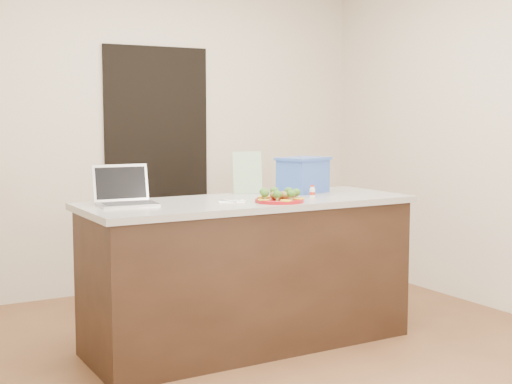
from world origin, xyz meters
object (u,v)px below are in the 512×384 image
yogurt_bottle (312,192)px  napkin (231,202)px  laptop (124,194)px  island (249,272)px  blue_box (303,175)px  chair (178,250)px  plate (279,200)px

yogurt_bottle → napkin: bearing=177.9°
yogurt_bottle → laptop: (-1.17, 0.22, 0.03)m
island → blue_box: bearing=17.6°
blue_box → chair: size_ratio=0.47×
yogurt_bottle → blue_box: size_ratio=0.20×
laptop → yogurt_bottle: bearing=-5.6°
laptop → chair: bearing=53.2°
laptop → blue_box: bearing=6.8°
island → chair: (-0.11, 0.85, 0.01)m
plate → laptop: laptop is taller
napkin → plate: bearing=-28.8°
laptop → island: bearing=-4.2°
laptop → chair: (0.65, 0.72, -0.51)m
napkin → laptop: (-0.60, 0.20, 0.06)m
island → chair: 0.85m
plate → chair: plate is taller
plate → yogurt_bottle: (0.32, 0.12, 0.02)m
plate → blue_box: size_ratio=0.76×
blue_box → chair: (-0.62, 0.68, -0.56)m
napkin → island: bearing=24.9°
napkin → blue_box: 0.72m
napkin → laptop: laptop is taller
laptop → napkin: bearing=-13.2°
plate → chair: (-0.20, 1.06, -0.46)m
plate → yogurt_bottle: 0.34m
plate → chair: 1.17m
island → blue_box: size_ratio=5.28×
yogurt_bottle → laptop: laptop is taller
plate → laptop: size_ratio=0.86×
island → chair: island is taller
island → yogurt_bottle: bearing=-13.1°
plate → napkin: plate is taller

